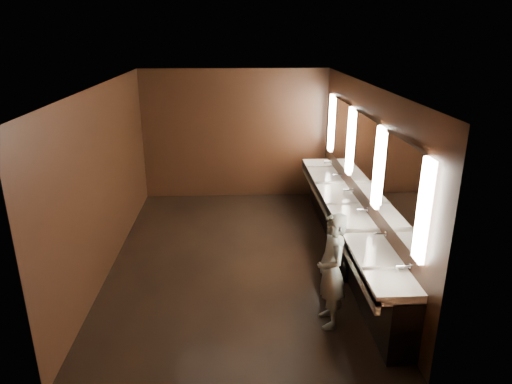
# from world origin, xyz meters

# --- Properties ---
(floor) EXTENTS (6.00, 6.00, 0.00)m
(floor) POSITION_xyz_m (0.00, 0.00, 0.00)
(floor) COLOR black
(floor) RESTS_ON ground
(ceiling) EXTENTS (4.00, 6.00, 0.02)m
(ceiling) POSITION_xyz_m (0.00, 0.00, 2.80)
(ceiling) COLOR #2D2D2B
(ceiling) RESTS_ON wall_back
(wall_back) EXTENTS (4.00, 0.02, 2.80)m
(wall_back) POSITION_xyz_m (0.00, 3.00, 1.40)
(wall_back) COLOR black
(wall_back) RESTS_ON floor
(wall_front) EXTENTS (4.00, 0.02, 2.80)m
(wall_front) POSITION_xyz_m (0.00, -3.00, 1.40)
(wall_front) COLOR black
(wall_front) RESTS_ON floor
(wall_left) EXTENTS (0.02, 6.00, 2.80)m
(wall_left) POSITION_xyz_m (-2.00, 0.00, 1.40)
(wall_left) COLOR black
(wall_left) RESTS_ON floor
(wall_right) EXTENTS (0.02, 6.00, 2.80)m
(wall_right) POSITION_xyz_m (2.00, 0.00, 1.40)
(wall_right) COLOR black
(wall_right) RESTS_ON floor
(sink_counter) EXTENTS (0.55, 5.40, 1.01)m
(sink_counter) POSITION_xyz_m (1.79, 0.00, 0.50)
(sink_counter) COLOR black
(sink_counter) RESTS_ON floor
(mirror_band) EXTENTS (0.06, 5.03, 1.15)m
(mirror_band) POSITION_xyz_m (1.98, -0.00, 1.75)
(mirror_band) COLOR white
(mirror_band) RESTS_ON wall_right
(person) EXTENTS (0.39, 0.57, 1.51)m
(person) POSITION_xyz_m (1.15, -1.85, 0.75)
(person) COLOR #96CEE0
(person) RESTS_ON floor
(trash_bin) EXTENTS (0.40, 0.40, 0.50)m
(trash_bin) POSITION_xyz_m (1.58, -0.75, 0.25)
(trash_bin) COLOR black
(trash_bin) RESTS_ON floor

